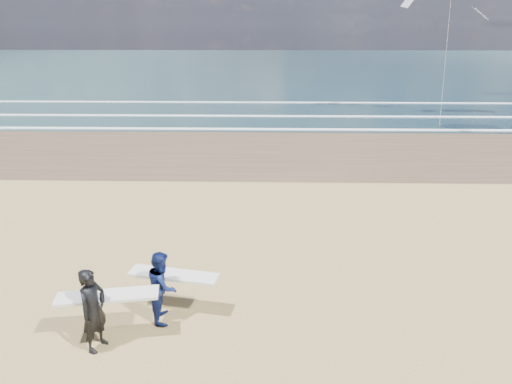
{
  "coord_description": "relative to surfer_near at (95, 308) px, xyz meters",
  "views": [
    {
      "loc": [
        3.95,
        -7.39,
        6.68
      ],
      "look_at": [
        3.62,
        6.0,
        1.74
      ],
      "focal_mm": 32.0,
      "sensor_mm": 36.0,
      "label": 1
    }
  ],
  "objects": [
    {
      "name": "ocean",
      "position": [
        19.69,
        71.21,
        -0.97
      ],
      "size": [
        220.0,
        100.0,
        0.02
      ],
      "primitive_type": "cube",
      "color": "#182E36",
      "rests_on": "ground"
    },
    {
      "name": "kite_1",
      "position": [
        16.41,
        26.3,
        5.18
      ],
      "size": [
        6.25,
        4.79,
        10.84
      ],
      "color": "slate",
      "rests_on": "ground"
    },
    {
      "name": "surfer_far",
      "position": [
        1.22,
        1.1,
        -0.09
      ],
      "size": [
        2.26,
        1.29,
        1.76
      ],
      "color": "#0D194C",
      "rests_on": "ground"
    },
    {
      "name": "surfer_near",
      "position": [
        0.0,
        0.0,
        0.0
      ],
      "size": [
        2.26,
        1.2,
        1.93
      ],
      "color": "black",
      "rests_on": "ground"
    },
    {
      "name": "foam_breakers",
      "position": [
        19.69,
        27.31,
        -0.93
      ],
      "size": [
        220.0,
        11.7,
        0.05
      ],
      "color": "white",
      "rests_on": "ground"
    }
  ]
}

